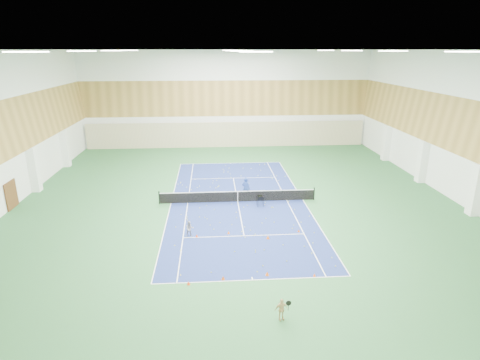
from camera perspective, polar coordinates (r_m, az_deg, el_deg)
name	(u,v)px	position (r m, az deg, el deg)	size (l,w,h in m)	color
ground	(238,202)	(33.23, -0.33, -3.12)	(40.00, 40.00, 0.00)	#285E32
room_shell	(238,130)	(31.56, -0.35, 7.09)	(36.00, 40.00, 12.00)	white
wood_cladding	(238,104)	(31.24, -0.36, 10.69)	(36.00, 40.00, 8.00)	#A6803E
ceiling_light_grid	(237,51)	(30.98, -0.37, 17.90)	(21.40, 25.40, 0.06)	white
court_surface	(238,202)	(33.23, -0.33, -3.11)	(10.97, 23.77, 0.01)	navy
tennis_balls_scatter	(238,201)	(33.22, -0.33, -3.05)	(10.57, 22.77, 0.07)	#CDD324
tennis_net	(238,196)	(33.04, -0.33, -2.23)	(12.80, 0.10, 1.10)	black
back_curtain	(227,135)	(51.76, -1.83, 6.46)	(35.40, 0.16, 3.20)	#C6B793
door_left_b	(11,195)	(36.41, -29.76, -1.84)	(0.08, 1.80, 2.20)	#593319
coach	(246,188)	(33.51, 0.84, -1.19)	(0.70, 0.46, 1.91)	navy
child_court	(190,229)	(27.29, -7.16, -6.91)	(0.54, 0.42, 1.11)	gray
child_apron	(281,309)	(19.61, 5.89, -17.82)	(0.65, 0.27, 1.11)	tan
ball_cart	(260,201)	(32.23, 2.87, -2.98)	(0.52, 0.52, 0.89)	black
cone_svc_a	(197,236)	(27.33, -6.17, -7.88)	(0.19, 0.19, 0.21)	#FC400D
cone_svc_b	(229,232)	(27.66, -1.63, -7.45)	(0.18, 0.18, 0.20)	#FA630D
cone_svc_c	(268,237)	(26.99, 3.99, -8.11)	(0.22, 0.22, 0.25)	#D8570B
cone_svc_d	(299,231)	(28.19, 8.36, -7.14)	(0.18, 0.18, 0.20)	#DA4D0B
cone_base_a	(189,283)	(22.35, -7.32, -14.31)	(0.18, 0.18, 0.20)	#FE410D
cone_base_b	(223,278)	(22.59, -2.42, -13.72)	(0.22, 0.22, 0.24)	#D84D0B
cone_base_c	(267,274)	(23.00, 3.90, -13.13)	(0.21, 0.21, 0.24)	#FF5F0D
cone_base_d	(315,275)	(23.24, 10.55, -13.13)	(0.17, 0.17, 0.19)	#FB520D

